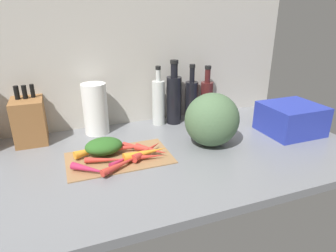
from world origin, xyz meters
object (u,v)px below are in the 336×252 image
(carrot_0, at_px, (94,150))
(carrot_6, at_px, (148,150))
(carrot_7, at_px, (148,157))
(bottle_0, at_px, (158,102))
(carrot_9, at_px, (152,150))
(carrot_1, at_px, (108,160))
(carrot_2, at_px, (142,148))
(carrot_4, at_px, (120,144))
(bottle_1, at_px, (174,98))
(paper_towel_roll, at_px, (95,109))
(bottle_3, at_px, (207,98))
(bottle_2, at_px, (191,99))
(carrot_5, at_px, (123,164))
(knife_block, at_px, (30,120))
(cutting_board, at_px, (119,157))
(carrot_8, at_px, (91,169))
(carrot_10, at_px, (122,148))
(winter_squash, at_px, (212,119))
(carrot_3, at_px, (121,161))
(dish_rack, at_px, (291,119))
(carrot_11, at_px, (146,153))

(carrot_0, xyz_separation_m, carrot_6, (0.19, -0.08, -0.00))
(carrot_7, distance_m, bottle_0, 0.39)
(carrot_9, bearing_deg, carrot_6, 172.67)
(carrot_1, relative_size, carrot_2, 0.96)
(carrot_4, relative_size, bottle_1, 0.33)
(paper_towel_roll, distance_m, bottle_3, 0.56)
(bottle_0, xyz_separation_m, bottle_2, (0.17, -0.00, -0.01))
(carrot_5, height_order, carrot_6, carrot_6)
(knife_block, bearing_deg, carrot_9, -35.73)
(cutting_board, xyz_separation_m, carrot_2, (0.09, 0.02, 0.01))
(paper_towel_roll, bearing_deg, carrot_4, -72.55)
(cutting_board, xyz_separation_m, carrot_7, (0.10, -0.06, 0.01))
(cutting_board, xyz_separation_m, bottle_0, (0.26, 0.29, 0.11))
(bottle_2, bearing_deg, carrot_4, -154.33)
(carrot_8, distance_m, bottle_3, 0.75)
(knife_block, bearing_deg, paper_towel_roll, -1.61)
(carrot_9, bearing_deg, carrot_10, 151.88)
(carrot_8, bearing_deg, winter_squash, 8.74)
(carrot_7, distance_m, carrot_9, 0.05)
(carrot_3, xyz_separation_m, carrot_10, (0.02, 0.09, 0.01))
(cutting_board, distance_m, carrot_5, 0.08)
(paper_towel_roll, bearing_deg, carrot_8, -101.40)
(winter_squash, height_order, dish_rack, winter_squash)
(carrot_3, bearing_deg, carrot_1, 151.97)
(carrot_5, height_order, knife_block, knife_block)
(carrot_9, bearing_deg, carrot_3, -164.08)
(bottle_1, bearing_deg, carrot_1, -140.74)
(bottle_1, xyz_separation_m, dish_rack, (0.45, -0.30, -0.06))
(carrot_9, relative_size, bottle_1, 0.44)
(carrot_10, height_order, bottle_3, bottle_3)
(carrot_10, height_order, winter_squash, winter_squash)
(cutting_board, xyz_separation_m, carrot_9, (0.12, -0.02, 0.02))
(carrot_3, bearing_deg, carrot_7, -2.42)
(carrot_6, bearing_deg, carrot_9, -7.33)
(bottle_1, relative_size, bottle_2, 1.10)
(carrot_5, bearing_deg, paper_towel_roll, 95.31)
(winter_squash, distance_m, bottle_1, 0.29)
(bottle_2, bearing_deg, winter_squash, -99.43)
(carrot_0, xyz_separation_m, bottle_0, (0.34, 0.23, 0.09))
(carrot_9, height_order, bottle_2, bottle_2)
(carrot_2, height_order, carrot_7, same)
(cutting_board, height_order, paper_towel_roll, paper_towel_roll)
(cutting_board, height_order, carrot_8, carrot_8)
(carrot_4, relative_size, carrot_9, 0.74)
(carrot_8, relative_size, bottle_2, 0.53)
(carrot_6, xyz_separation_m, bottle_1, (0.23, 0.30, 0.10))
(carrot_4, bearing_deg, carrot_8, -127.64)
(bottle_0, bearing_deg, bottle_2, -0.06)
(carrot_4, relative_size, paper_towel_roll, 0.44)
(carrot_11, height_order, dish_rack, dish_rack)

